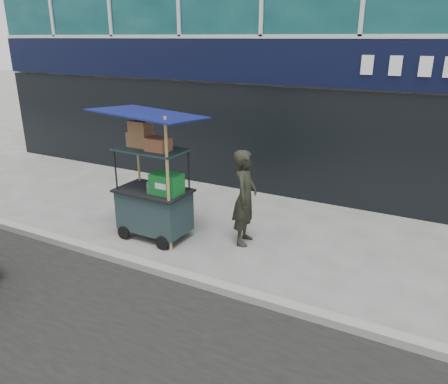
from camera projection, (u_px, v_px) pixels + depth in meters
The scene contains 4 objects.
ground at pixel (156, 264), 6.89m from camera, with size 80.00×80.00×0.00m, color #5F5F5A.
curb at pixel (148, 267), 6.71m from camera, with size 80.00×0.18×0.12m, color gray.
vendor_cart at pixel (154, 194), 7.59m from camera, with size 1.72×1.24×2.30m.
vendor_man at pixel (245, 198), 7.37m from camera, with size 0.60×0.40×1.66m, color black.
Camera 1 is at (3.83, -4.88, 3.39)m, focal length 35.00 mm.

